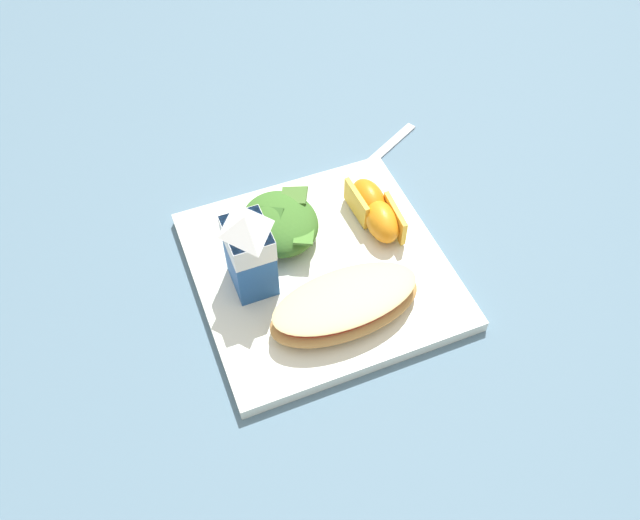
# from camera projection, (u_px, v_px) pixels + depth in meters

# --- Properties ---
(ground) EXTENTS (3.00, 3.00, 0.00)m
(ground) POSITION_uv_depth(u_px,v_px,m) (320.00, 274.00, 0.76)
(ground) COLOR slate
(white_plate) EXTENTS (0.28, 0.28, 0.02)m
(white_plate) POSITION_uv_depth(u_px,v_px,m) (320.00, 270.00, 0.75)
(white_plate) COLOR white
(white_plate) RESTS_ON ground
(cheesy_pizza_bread) EXTENTS (0.09, 0.17, 0.04)m
(cheesy_pizza_bread) POSITION_uv_depth(u_px,v_px,m) (348.00, 304.00, 0.69)
(cheesy_pizza_bread) COLOR tan
(cheesy_pizza_bread) RESTS_ON white_plate
(green_salad_pile) EXTENTS (0.11, 0.09, 0.05)m
(green_salad_pile) POSITION_uv_depth(u_px,v_px,m) (280.00, 223.00, 0.76)
(green_salad_pile) COLOR #3D7028
(green_salad_pile) RESTS_ON white_plate
(milk_carton) EXTENTS (0.06, 0.04, 0.11)m
(milk_carton) POSITION_uv_depth(u_px,v_px,m) (249.00, 248.00, 0.68)
(milk_carton) COLOR #23569E
(milk_carton) RESTS_ON white_plate
(orange_wedge_front) EXTENTS (0.06, 0.04, 0.04)m
(orange_wedge_front) POSITION_uv_depth(u_px,v_px,m) (383.00, 221.00, 0.76)
(orange_wedge_front) COLOR orange
(orange_wedge_front) RESTS_ON white_plate
(orange_wedge_middle) EXTENTS (0.06, 0.04, 0.04)m
(orange_wedge_middle) POSITION_uv_depth(u_px,v_px,m) (367.00, 200.00, 0.78)
(orange_wedge_middle) COLOR orange
(orange_wedge_middle) RESTS_ON white_plate
(metal_fork) EXTENTS (0.11, 0.17, 0.01)m
(metal_fork) POSITION_uv_depth(u_px,v_px,m) (364.00, 167.00, 0.86)
(metal_fork) COLOR silver
(metal_fork) RESTS_ON ground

